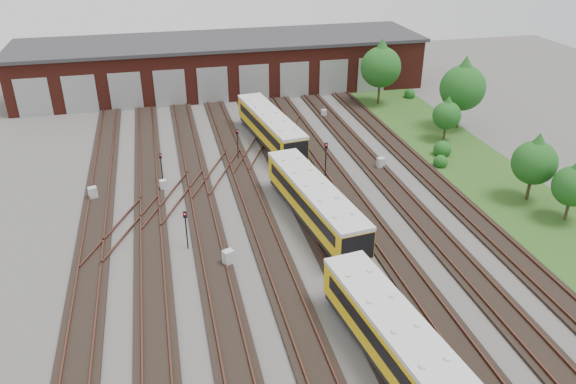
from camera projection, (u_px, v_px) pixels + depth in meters
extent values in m
plane|color=#4E4A48|center=(301.00, 254.00, 38.58)|extent=(120.00, 120.00, 0.00)
cube|color=black|center=(89.00, 281.00, 35.64)|extent=(2.40, 70.00, 0.18)
cube|color=#4F2A1F|center=(76.00, 280.00, 35.41)|extent=(0.10, 70.00, 0.15)
cube|color=#4F2A1F|center=(100.00, 277.00, 35.71)|extent=(0.10, 70.00, 0.15)
cube|color=black|center=(153.00, 272.00, 36.47)|extent=(2.40, 70.00, 0.18)
cube|color=#4F2A1F|center=(141.00, 272.00, 36.24)|extent=(0.10, 70.00, 0.15)
cube|color=#4F2A1F|center=(164.00, 269.00, 36.54)|extent=(0.10, 70.00, 0.15)
cube|color=black|center=(214.00, 264.00, 37.29)|extent=(2.40, 70.00, 0.18)
cube|color=#4F2A1F|center=(203.00, 263.00, 37.07)|extent=(0.10, 70.00, 0.15)
cube|color=#4F2A1F|center=(225.00, 261.00, 37.37)|extent=(0.10, 70.00, 0.15)
cube|color=black|center=(273.00, 256.00, 38.12)|extent=(2.40, 70.00, 0.18)
cube|color=#4F2A1F|center=(263.00, 256.00, 37.90)|extent=(0.10, 70.00, 0.15)
cube|color=#4F2A1F|center=(283.00, 253.00, 38.20)|extent=(0.10, 70.00, 0.15)
cube|color=black|center=(329.00, 249.00, 38.95)|extent=(2.40, 70.00, 0.18)
cube|color=#4F2A1F|center=(319.00, 248.00, 38.73)|extent=(0.10, 70.00, 0.15)
cube|color=#4F2A1F|center=(339.00, 245.00, 39.02)|extent=(0.10, 70.00, 0.15)
cube|color=black|center=(383.00, 242.00, 39.78)|extent=(2.40, 70.00, 0.18)
cube|color=#4F2A1F|center=(374.00, 241.00, 39.56)|extent=(0.10, 70.00, 0.15)
cube|color=#4F2A1F|center=(393.00, 238.00, 39.85)|extent=(0.10, 70.00, 0.15)
cube|color=black|center=(435.00, 235.00, 40.61)|extent=(2.40, 70.00, 0.18)
cube|color=#4F2A1F|center=(426.00, 234.00, 40.38)|extent=(0.10, 70.00, 0.15)
cube|color=#4F2A1F|center=(444.00, 231.00, 40.68)|extent=(0.10, 70.00, 0.15)
cube|color=black|center=(484.00, 228.00, 41.44)|extent=(2.40, 70.00, 0.18)
cube|color=#4F2A1F|center=(476.00, 227.00, 41.21)|extent=(0.10, 70.00, 0.15)
cube|color=#4F2A1F|center=(494.00, 225.00, 41.51)|extent=(0.10, 70.00, 0.15)
cube|color=#4F2A1F|center=(175.00, 197.00, 45.45)|extent=(5.40, 9.62, 0.15)
cube|color=#4F2A1F|center=(218.00, 172.00, 49.74)|extent=(5.40, 9.62, 0.15)
cube|color=#4F2A1F|center=(254.00, 150.00, 54.02)|extent=(5.40, 9.62, 0.15)
cube|color=#4F2A1F|center=(123.00, 228.00, 41.16)|extent=(5.40, 9.62, 0.15)
cube|color=#4F2A1F|center=(285.00, 132.00, 58.31)|extent=(5.40, 9.62, 0.15)
cube|color=#521C14|center=(223.00, 65.00, 71.79)|extent=(50.00, 12.00, 6.00)
cube|color=#2F2E31|center=(221.00, 40.00, 70.34)|extent=(51.00, 12.50, 0.40)
cube|color=gray|center=(33.00, 98.00, 62.39)|extent=(3.60, 0.12, 4.40)
cube|color=gray|center=(80.00, 95.00, 63.43)|extent=(3.60, 0.12, 4.40)
cube|color=gray|center=(126.00, 91.00, 64.46)|extent=(3.60, 0.12, 4.40)
cube|color=gray|center=(170.00, 89.00, 65.50)|extent=(3.60, 0.12, 4.40)
cube|color=gray|center=(213.00, 86.00, 66.53)|extent=(3.60, 0.12, 4.40)
cube|color=gray|center=(254.00, 83.00, 67.57)|extent=(3.60, 0.12, 4.40)
cube|color=gray|center=(294.00, 80.00, 68.61)|extent=(3.60, 0.12, 4.40)
cube|color=gray|center=(333.00, 78.00, 69.64)|extent=(3.60, 0.12, 4.40)
cube|color=gray|center=(371.00, 75.00, 70.68)|extent=(3.60, 0.12, 4.40)
cube|color=#244617|center=(475.00, 167.00, 51.15)|extent=(8.00, 55.00, 0.05)
cube|color=black|center=(401.00, 369.00, 28.19)|extent=(3.90, 14.01, 0.55)
cube|color=#E6A60C|center=(404.00, 349.00, 27.59)|extent=(4.17, 14.05, 2.03)
cube|color=silver|center=(406.00, 331.00, 27.07)|extent=(4.26, 14.06, 0.28)
cube|color=black|center=(382.00, 352.00, 27.10)|extent=(1.63, 12.10, 0.79)
cube|color=black|center=(425.00, 340.00, 27.88)|extent=(1.63, 12.10, 0.79)
cube|color=black|center=(314.00, 216.00, 42.02)|extent=(3.90, 14.01, 0.55)
cube|color=#E6A60C|center=(315.00, 201.00, 41.43)|extent=(4.17, 14.05, 2.03)
cube|color=silver|center=(315.00, 187.00, 40.90)|extent=(4.26, 14.06, 0.28)
cube|color=black|center=(299.00, 201.00, 40.94)|extent=(1.63, 12.10, 0.79)
cube|color=black|center=(330.00, 195.00, 41.71)|extent=(1.63, 12.10, 0.79)
cube|color=black|center=(270.00, 138.00, 55.85)|extent=(3.90, 14.01, 0.55)
cube|color=#E6A60C|center=(270.00, 126.00, 55.26)|extent=(4.17, 14.05, 2.03)
cube|color=silver|center=(270.00, 115.00, 54.73)|extent=(4.26, 14.06, 0.28)
cube|color=black|center=(258.00, 126.00, 54.77)|extent=(1.63, 12.10, 0.79)
cube|color=black|center=(282.00, 122.00, 55.54)|extent=(1.63, 12.10, 0.79)
cylinder|color=black|center=(187.00, 233.00, 38.60)|extent=(0.10, 0.10, 2.46)
cube|color=black|center=(185.00, 215.00, 37.93)|extent=(0.26, 0.17, 0.48)
sphere|color=red|center=(185.00, 214.00, 37.80)|extent=(0.11, 0.11, 0.11)
cylinder|color=black|center=(162.00, 171.00, 47.55)|extent=(0.09, 0.09, 2.43)
cube|color=black|center=(160.00, 156.00, 46.89)|extent=(0.23, 0.16, 0.44)
sphere|color=red|center=(160.00, 155.00, 46.77)|extent=(0.11, 0.11, 0.11)
cylinder|color=black|center=(238.00, 147.00, 52.10)|extent=(0.09, 0.09, 2.59)
cube|color=black|center=(237.00, 132.00, 51.41)|extent=(0.23, 0.15, 0.45)
sphere|color=red|center=(237.00, 131.00, 51.29)|extent=(0.11, 0.11, 0.11)
cylinder|color=black|center=(326.00, 163.00, 48.58)|extent=(0.10, 0.10, 2.79)
cube|color=black|center=(326.00, 146.00, 47.82)|extent=(0.28, 0.20, 0.52)
sphere|color=red|center=(327.00, 145.00, 47.68)|extent=(0.12, 0.12, 0.12)
cube|color=#B3B6B8|center=(93.00, 193.00, 45.43)|extent=(0.78, 0.71, 1.07)
cube|color=#B3B6B8|center=(163.00, 185.00, 46.87)|extent=(0.65, 0.57, 0.94)
cube|color=#B3B6B8|center=(228.00, 258.00, 37.10)|extent=(0.84, 0.78, 1.13)
cube|color=#B3B6B8|center=(324.00, 113.00, 63.01)|extent=(0.56, 0.48, 0.89)
cube|color=#B3B6B8|center=(381.00, 163.00, 50.72)|extent=(0.70, 0.61, 1.05)
cylinder|color=#372C18|center=(379.00, 94.00, 66.89)|extent=(0.26, 0.26, 2.42)
sphere|color=#154814|center=(381.00, 67.00, 65.41)|extent=(4.71, 4.71, 4.71)
cone|color=#154814|center=(382.00, 53.00, 64.64)|extent=(4.04, 4.04, 3.36)
cylinder|color=#372C18|center=(444.00, 133.00, 56.74)|extent=(0.22, 0.22, 1.44)
sphere|color=#154814|center=(447.00, 115.00, 55.86)|extent=(2.81, 2.81, 2.81)
cone|color=#154814|center=(448.00, 106.00, 55.40)|extent=(2.41, 2.41, 2.01)
cylinder|color=#372C18|center=(458.00, 117.00, 59.59)|extent=(0.25, 0.25, 2.41)
sphere|color=#154814|center=(463.00, 88.00, 58.11)|extent=(4.69, 4.69, 4.69)
cone|color=#154814|center=(465.00, 72.00, 57.35)|extent=(4.02, 4.02, 3.35)
cylinder|color=#372C18|center=(528.00, 190.00, 45.19)|extent=(0.27, 0.27, 1.80)
sphere|color=#154814|center=(534.00, 163.00, 44.09)|extent=(3.50, 3.50, 3.50)
cone|color=#154814|center=(538.00, 148.00, 43.51)|extent=(3.00, 3.00, 2.50)
cylinder|color=#372C18|center=(567.00, 211.00, 42.33)|extent=(0.23, 0.23, 1.56)
sphere|color=#154814|center=(573.00, 186.00, 41.37)|extent=(3.04, 3.04, 3.04)
sphere|color=#154814|center=(441.00, 160.00, 51.07)|extent=(1.29, 1.29, 1.29)
sphere|color=#154814|center=(443.00, 147.00, 53.27)|extent=(1.69, 1.69, 1.69)
sphere|color=#154814|center=(410.00, 93.00, 69.19)|extent=(1.34, 1.34, 1.34)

